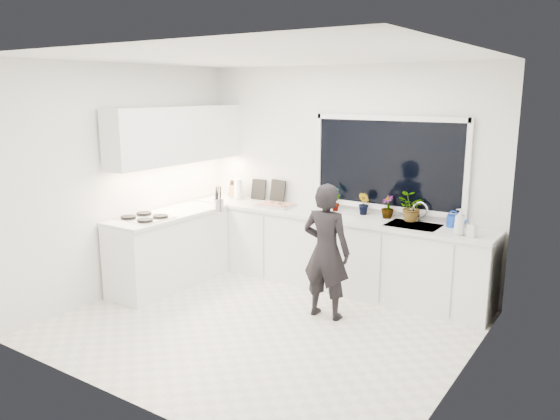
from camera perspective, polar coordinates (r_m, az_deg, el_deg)
The scene contains 25 objects.
floor at distance 5.81m, azimuth -1.89°, elevation -12.01°, with size 4.00×3.50×0.02m, color beige.
wall_back at distance 6.88m, azimuth 6.62°, elevation 3.59°, with size 4.00×0.02×2.70m, color white.
wall_left at distance 6.75m, azimuth -15.99°, elevation 3.03°, with size 0.02×3.50×2.70m, color white.
wall_right at distance 4.55m, azimuth 19.04°, elevation -1.49°, with size 0.02×3.50×2.70m, color white.
ceiling at distance 5.31m, azimuth -2.10°, elevation 15.84°, with size 4.00×3.50×0.02m, color white.
window at distance 6.57m, azimuth 11.19°, elevation 4.79°, with size 1.80×0.02×1.00m, color black.
base_cabinets_back at distance 6.81m, azimuth 5.23°, elevation -4.32°, with size 3.92×0.58×0.88m, color white.
base_cabinets_left at distance 6.94m, azimuth -11.51°, elevation -4.22°, with size 0.58×1.60×0.88m, color white.
countertop_back at distance 6.69m, azimuth 5.27°, elevation -0.56°, with size 3.94×0.62×0.04m, color silver.
countertop_left at distance 6.82m, azimuth -11.68°, elevation -0.51°, with size 0.62×1.60×0.04m, color silver.
upper_cabinets at distance 7.01m, azimuth -10.67°, elevation 7.74°, with size 0.34×2.10×0.70m, color white.
sink at distance 6.28m, azimuth 13.74°, elevation -1.98°, with size 0.58×0.42×0.14m, color silver.
faucet at distance 6.43m, azimuth 14.43°, elevation -0.23°, with size 0.03×0.03×0.22m, color silver.
stovetop at distance 6.59m, azimuth -13.97°, elevation -0.75°, with size 0.56×0.48×0.03m, color black.
person at distance 5.79m, azimuth 4.85°, elevation -4.32°, with size 0.53×0.35×1.46m, color black.
pizza_tray at distance 7.06m, azimuth -0.43°, elevation 0.48°, with size 0.45×0.33×0.03m, color silver.
pizza at distance 7.06m, azimuth -0.43°, elevation 0.61°, with size 0.41×0.30×0.01m, color #A92416.
watering_can at distance 6.29m, azimuth 17.63°, elevation -1.12°, with size 0.14×0.14×0.13m, color #123BAC.
paper_towel_roll at distance 7.56m, azimuth -4.39°, elevation 2.12°, with size 0.11×0.11×0.26m, color white.
knife_block at distance 7.65m, azimuth -4.77°, elevation 2.08°, with size 0.13×0.10×0.22m, color #8A5C40.
utensil_crock at distance 6.83m, azimuth -6.45°, elevation 0.55°, with size 0.13×0.13×0.16m, color #B3B4B8.
picture_frame_large at distance 7.52m, azimuth -2.25°, elevation 2.17°, with size 0.22×0.02×0.28m, color black.
picture_frame_small at distance 7.34m, azimuth -0.24°, elevation 2.00°, with size 0.25×0.02×0.30m, color black.
herb_plants at distance 6.51m, azimuth 11.28°, elevation 0.50°, with size 1.18×0.28×0.33m.
soap_bottles at distance 5.94m, azimuth 18.63°, elevation -1.36°, with size 0.26×0.15×0.28m.
Camera 1 is at (3.10, -4.30, 2.38)m, focal length 35.00 mm.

